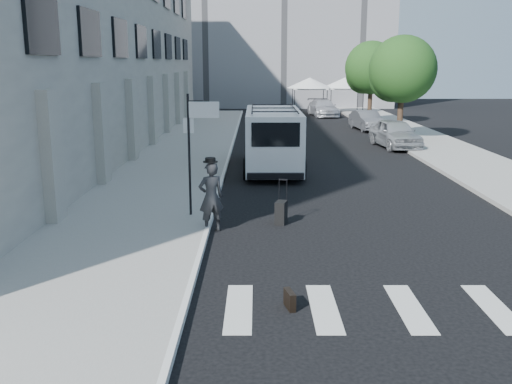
{
  "coord_description": "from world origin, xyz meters",
  "views": [
    {
      "loc": [
        -0.67,
        -12.95,
        4.51
      ],
      "look_at": [
        -0.68,
        1.11,
        1.3
      ],
      "focal_mm": 40.0,
      "sensor_mm": 36.0,
      "label": 1
    }
  ],
  "objects_px": {
    "suitcase": "(281,212)",
    "parked_car_a": "(395,133)",
    "briefcase": "(290,300)",
    "cargo_van": "(273,139)",
    "parked_car_c": "(323,108)",
    "businessman": "(211,197)",
    "parked_car_b": "(367,120)"
  },
  "relations": [
    {
      "from": "cargo_van",
      "to": "parked_car_a",
      "type": "bearing_deg",
      "value": 43.39
    },
    {
      "from": "parked_car_a",
      "to": "parked_car_c",
      "type": "distance_m",
      "value": 18.42
    },
    {
      "from": "suitcase",
      "to": "parked_car_c",
      "type": "xyz_separation_m",
      "value": [
        4.97,
        33.25,
        0.38
      ]
    },
    {
      "from": "businessman",
      "to": "parked_car_c",
      "type": "distance_m",
      "value": 34.69
    },
    {
      "from": "briefcase",
      "to": "cargo_van",
      "type": "distance_m",
      "value": 14.28
    },
    {
      "from": "briefcase",
      "to": "cargo_van",
      "type": "height_order",
      "value": "cargo_van"
    },
    {
      "from": "parked_car_b",
      "to": "parked_car_c",
      "type": "relative_size",
      "value": 0.82
    },
    {
      "from": "suitcase",
      "to": "cargo_van",
      "type": "xyz_separation_m",
      "value": [
        -0.0,
        8.49,
        0.98
      ]
    },
    {
      "from": "parked_car_c",
      "to": "cargo_van",
      "type": "bearing_deg",
      "value": -108.17
    },
    {
      "from": "briefcase",
      "to": "parked_car_c",
      "type": "xyz_separation_m",
      "value": [
        5.05,
        39.0,
        0.54
      ]
    },
    {
      "from": "briefcase",
      "to": "parked_car_c",
      "type": "distance_m",
      "value": 39.32
    },
    {
      "from": "businessman",
      "to": "parked_car_c",
      "type": "height_order",
      "value": "businessman"
    },
    {
      "from": "parked_car_c",
      "to": "businessman",
      "type": "bearing_deg",
      "value": -108.29
    },
    {
      "from": "suitcase",
      "to": "cargo_van",
      "type": "bearing_deg",
      "value": 105.56
    },
    {
      "from": "cargo_van",
      "to": "parked_car_c",
      "type": "distance_m",
      "value": 25.26
    },
    {
      "from": "briefcase",
      "to": "cargo_van",
      "type": "xyz_separation_m",
      "value": [
        0.07,
        14.23,
        1.14
      ]
    },
    {
      "from": "suitcase",
      "to": "parked_car_a",
      "type": "bearing_deg",
      "value": 81.13
    },
    {
      "from": "suitcase",
      "to": "parked_car_b",
      "type": "relative_size",
      "value": 0.31
    },
    {
      "from": "businessman",
      "to": "cargo_van",
      "type": "xyz_separation_m",
      "value": [
        1.93,
        9.23,
        0.36
      ]
    },
    {
      "from": "cargo_van",
      "to": "parked_car_c",
      "type": "xyz_separation_m",
      "value": [
        4.97,
        24.76,
        -0.6
      ]
    },
    {
      "from": "suitcase",
      "to": "cargo_van",
      "type": "relative_size",
      "value": 0.18
    },
    {
      "from": "cargo_van",
      "to": "parked_car_b",
      "type": "bearing_deg",
      "value": 64.85
    },
    {
      "from": "parked_car_a",
      "to": "parked_car_b",
      "type": "bearing_deg",
      "value": 83.22
    },
    {
      "from": "businessman",
      "to": "parked_car_a",
      "type": "height_order",
      "value": "businessman"
    },
    {
      "from": "cargo_van",
      "to": "businessman",
      "type": "bearing_deg",
      "value": -101.91
    },
    {
      "from": "cargo_van",
      "to": "suitcase",
      "type": "bearing_deg",
      "value": -90.09
    },
    {
      "from": "parked_car_b",
      "to": "parked_car_c",
      "type": "xyz_separation_m",
      "value": [
        -1.8,
        10.25,
        0.05
      ]
    },
    {
      "from": "suitcase",
      "to": "parked_car_a",
      "type": "relative_size",
      "value": 0.28
    },
    {
      "from": "parked_car_a",
      "to": "parked_car_b",
      "type": "xyz_separation_m",
      "value": [
        0.0,
        8.08,
        -0.11
      ]
    },
    {
      "from": "briefcase",
      "to": "parked_car_c",
      "type": "height_order",
      "value": "parked_car_c"
    },
    {
      "from": "briefcase",
      "to": "parked_car_b",
      "type": "bearing_deg",
      "value": 63.22
    },
    {
      "from": "businessman",
      "to": "briefcase",
      "type": "distance_m",
      "value": 5.39
    }
  ]
}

